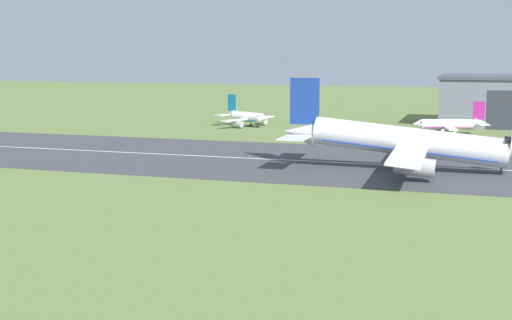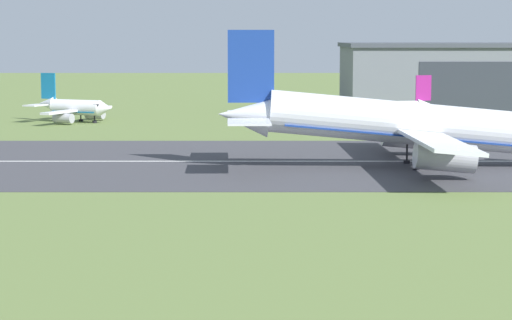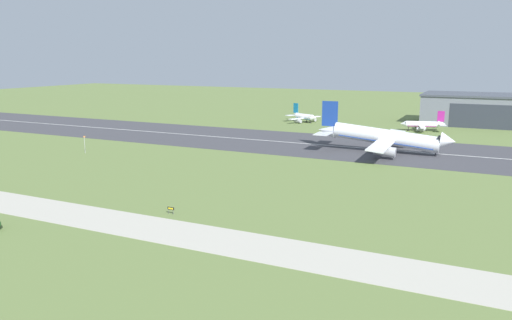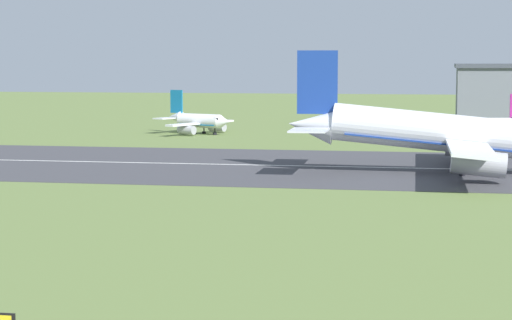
{
  "view_description": "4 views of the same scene",
  "coord_description": "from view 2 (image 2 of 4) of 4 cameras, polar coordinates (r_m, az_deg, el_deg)",
  "views": [
    {
      "loc": [
        63.09,
        -8.72,
        21.72
      ],
      "look_at": [
        33.52,
        83.95,
        6.86
      ],
      "focal_mm": 50.0,
      "sensor_mm": 36.0,
      "label": 1
    },
    {
      "loc": [
        31.56,
        1.07,
        15.98
      ],
      "look_at": [
        31.46,
        84.95,
        5.58
      ],
      "focal_mm": 70.0,
      "sensor_mm": 36.0,
      "label": 2
    },
    {
      "loc": [
        82.63,
        -45.89,
        31.52
      ],
      "look_at": [
        28.04,
        68.36,
        5.56
      ],
      "focal_mm": 35.0,
      "sensor_mm": 36.0,
      "label": 3
    },
    {
      "loc": [
        48.4,
        -15.27,
        15.44
      ],
      "look_at": [
        29.01,
        86.89,
        5.02
      ],
      "focal_mm": 70.0,
      "sensor_mm": 36.0,
      "label": 4
    }
  ],
  "objects": [
    {
      "name": "airplane_parked_centre",
      "position": [
        190.17,
        -10.22,
        2.95
      ],
      "size": [
        17.35,
        19.91,
        9.15
      ],
      "color": "white",
      "rests_on": "ground_plane"
    },
    {
      "name": "runway_centreline",
      "position": [
        132.01,
        -13.76,
        -0.06
      ],
      "size": [
        467.57,
        0.7,
        0.01
      ],
      "primitive_type": "cube",
      "color": "silver",
      "rests_on": "runway_strip"
    },
    {
      "name": "airplane_parked_east",
      "position": [
        182.44,
        7.44,
        2.9
      ],
      "size": [
        19.66,
        18.71,
        8.98
      ],
      "color": "white",
      "rests_on": "ground_plane"
    },
    {
      "name": "airplane_landing",
      "position": [
        123.65,
        8.71,
        2.0
      ],
      "size": [
        46.22,
        48.13,
        16.79
      ],
      "color": "silver",
      "rests_on": "ground_plane"
    },
    {
      "name": "hangar_building",
      "position": [
        221.83,
        13.76,
        4.63
      ],
      "size": [
        66.93,
        32.69,
        14.67
      ],
      "color": "slate",
      "rests_on": "ground_plane"
    },
    {
      "name": "runway_strip",
      "position": [
        132.02,
        -13.76,
        -0.08
      ],
      "size": [
        519.52,
        50.86,
        0.06
      ],
      "primitive_type": "cube",
      "color": "#3D3D42",
      "rests_on": "ground_plane"
    }
  ]
}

